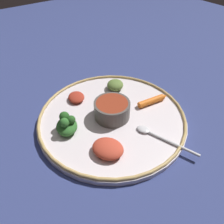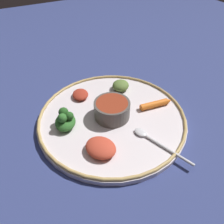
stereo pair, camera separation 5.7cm
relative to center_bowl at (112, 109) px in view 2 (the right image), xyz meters
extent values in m
plane|color=navy|center=(0.00, 0.00, -0.04)|extent=(2.40, 2.40, 0.00)
cylinder|color=silver|center=(0.00, 0.00, -0.03)|extent=(0.40, 0.40, 0.01)
torus|color=tan|center=(0.00, 0.00, -0.02)|extent=(0.39, 0.39, 0.01)
cylinder|color=#4C4742|center=(0.00, 0.00, 0.00)|extent=(0.09, 0.09, 0.05)
cylinder|color=maroon|center=(0.00, 0.00, 0.02)|extent=(0.08, 0.08, 0.01)
ellipsoid|color=silver|center=(-0.09, -0.03, -0.02)|extent=(0.04, 0.03, 0.01)
cylinder|color=silver|center=(-0.17, -0.06, -0.02)|extent=(0.12, 0.05, 0.01)
ellipsoid|color=#2D6628|center=(0.02, 0.12, -0.01)|extent=(0.08, 0.07, 0.03)
sphere|color=#2D6628|center=(0.02, 0.13, 0.01)|extent=(0.02, 0.02, 0.02)
sphere|color=#23511E|center=(0.02, 0.11, 0.01)|extent=(0.02, 0.02, 0.02)
sphere|color=#23511E|center=(0.03, 0.12, 0.01)|extent=(0.02, 0.02, 0.02)
cylinder|color=orange|center=(-0.02, -0.12, -0.02)|extent=(0.03, 0.08, 0.02)
cone|color=orange|center=(-0.03, -0.17, -0.02)|extent=(0.02, 0.02, 0.02)
ellipsoid|color=maroon|center=(0.12, 0.04, -0.02)|extent=(0.07, 0.06, 0.02)
ellipsoid|color=#B73D28|center=(-0.09, 0.08, -0.01)|extent=(0.09, 0.09, 0.03)
ellipsoid|color=#567033|center=(0.10, -0.08, -0.01)|extent=(0.07, 0.07, 0.03)
camera|label=1|loc=(-0.34, 0.25, 0.37)|focal=34.54mm
camera|label=2|loc=(-0.38, 0.20, 0.37)|focal=34.54mm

